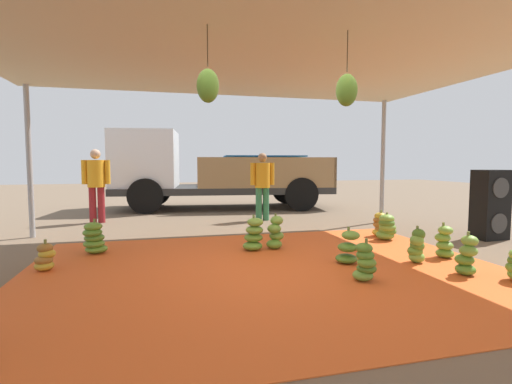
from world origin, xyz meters
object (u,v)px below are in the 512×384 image
object	(u,v)px
banana_bunch_3	(380,225)
banana_bunch_5	(254,235)
banana_bunch_2	(94,239)
banana_bunch_12	(275,233)
banana_bunch_10	(365,263)
worker_0	(262,181)
banana_bunch_4	(417,247)
banana_bunch_6	(467,257)
banana_bunch_7	(387,228)
banana_bunch_8	(45,258)
speaker_stack	(490,205)
worker_1	(96,180)
cargo_truck_main	(212,171)
banana_bunch_9	(444,243)
banana_bunch_0	(348,248)

from	to	relation	value
banana_bunch_3	banana_bunch_5	xyz separation A→B (m)	(-2.67, -0.53, 0.03)
banana_bunch_2	banana_bunch_12	xyz separation A→B (m)	(2.88, -0.37, 0.02)
banana_bunch_10	worker_0	distance (m)	5.07
banana_bunch_4	banana_bunch_3	bearing A→B (deg)	72.18
banana_bunch_6	banana_bunch_10	world-z (taller)	banana_bunch_6
banana_bunch_7	banana_bunch_10	distance (m)	2.67
banana_bunch_2	banana_bunch_12	world-z (taller)	banana_bunch_12
banana_bunch_8	speaker_stack	bearing A→B (deg)	2.12
banana_bunch_6	worker_1	world-z (taller)	worker_1
banana_bunch_6	cargo_truck_main	distance (m)	8.30
banana_bunch_2	banana_bunch_6	xyz separation A→B (m)	(4.80, -2.41, 0.01)
banana_bunch_7	banana_bunch_12	size ratio (longest dim) A/B	0.88
banana_bunch_6	cargo_truck_main	size ratio (longest dim) A/B	0.08
banana_bunch_9	cargo_truck_main	world-z (taller)	cargo_truck_main
speaker_stack	banana_bunch_7	bearing A→B (deg)	169.74
speaker_stack	banana_bunch_8	bearing A→B (deg)	-177.88
banana_bunch_8	banana_bunch_9	xyz separation A→B (m)	(5.65, -0.74, 0.06)
banana_bunch_9	cargo_truck_main	distance (m)	7.63
banana_bunch_2	worker_1	world-z (taller)	worker_1
banana_bunch_8	banana_bunch_10	distance (m)	4.16
worker_1	banana_bunch_5	bearing A→B (deg)	-51.55
banana_bunch_0	banana_bunch_10	size ratio (longest dim) A/B	1.01
banana_bunch_8	banana_bunch_9	bearing A→B (deg)	-7.48
banana_bunch_0	banana_bunch_5	world-z (taller)	banana_bunch_5
banana_bunch_4	banana_bunch_8	xyz separation A→B (m)	(-5.05, 0.90, -0.06)
banana_bunch_7	banana_bunch_9	size ratio (longest dim) A/B	0.96
banana_bunch_12	worker_0	size ratio (longest dim) A/B	0.35
banana_bunch_9	worker_0	distance (m)	4.68
banana_bunch_4	banana_bunch_8	distance (m)	5.13
banana_bunch_10	banana_bunch_2	bearing A→B (deg)	146.06
worker_1	worker_0	bearing A→B (deg)	-8.91
cargo_truck_main	worker_0	size ratio (longest dim) A/B	4.08
banana_bunch_4	banana_bunch_9	bearing A→B (deg)	14.40
banana_bunch_0	banana_bunch_5	bearing A→B (deg)	134.09
banana_bunch_5	cargo_truck_main	size ratio (longest dim) A/B	0.09
banana_bunch_4	worker_0	bearing A→B (deg)	103.60
banana_bunch_0	cargo_truck_main	distance (m)	7.20
cargo_truck_main	banana_bunch_0	bearing A→B (deg)	-82.17
banana_bunch_6	banana_bunch_8	distance (m)	5.51
banana_bunch_7	worker_0	xyz separation A→B (m)	(-1.60, 2.93, 0.75)
banana_bunch_9	speaker_stack	size ratio (longest dim) A/B	0.41
banana_bunch_3	banana_bunch_5	bearing A→B (deg)	-168.77
banana_bunch_7	worker_1	distance (m)	6.63
worker_0	worker_1	xyz separation A→B (m)	(-3.95, 0.62, 0.05)
banana_bunch_2	banana_bunch_12	bearing A→B (deg)	-7.31
cargo_truck_main	banana_bunch_4	bearing A→B (deg)	-75.10
cargo_truck_main	worker_0	bearing A→B (deg)	-73.08
banana_bunch_2	worker_0	xyz separation A→B (m)	(3.49, 2.72, 0.74)
worker_0	speaker_stack	xyz separation A→B (m)	(3.56, -3.28, -0.33)
cargo_truck_main	worker_1	size ratio (longest dim) A/B	3.89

